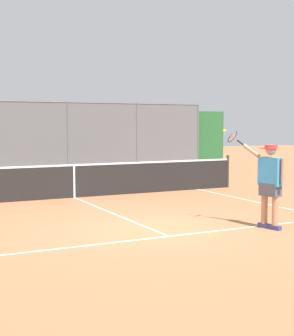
# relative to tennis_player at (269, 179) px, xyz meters

# --- Properties ---
(ground_plane) EXTENTS (60.00, 60.00, 0.00)m
(ground_plane) POSITION_rel_tennis_player_xyz_m (2.15, -1.06, -1.00)
(ground_plane) COLOR #A8603D
(court_line_markings) EXTENTS (8.35, 10.19, 0.01)m
(court_line_markings) POSITION_rel_tennis_player_xyz_m (2.15, 0.02, -1.00)
(court_line_markings) COLOR white
(court_line_markings) RESTS_ON ground
(fence_backdrop) EXTENTS (17.84, 1.37, 2.98)m
(fence_backdrop) POSITION_rel_tennis_player_xyz_m (2.15, -11.69, 0.32)
(fence_backdrop) COLOR #565B60
(fence_backdrop) RESTS_ON ground
(tennis_net) EXTENTS (10.73, 0.09, 1.07)m
(tennis_net) POSITION_rel_tennis_player_xyz_m (2.15, -5.86, -0.51)
(tennis_net) COLOR #2D2D2D
(tennis_net) RESTS_ON ground
(tennis_player) EXTENTS (0.68, 1.33, 1.99)m
(tennis_player) POSITION_rel_tennis_player_xyz_m (0.00, 0.00, 0.00)
(tennis_player) COLOR navy
(tennis_player) RESTS_ON ground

